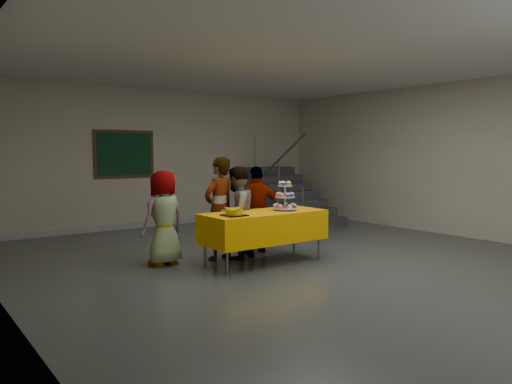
# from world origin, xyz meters

# --- Properties ---
(room_shell) EXTENTS (10.00, 10.04, 3.02)m
(room_shell) POSITION_xyz_m (0.00, 0.02, 2.13)
(room_shell) COLOR #4C514C
(room_shell) RESTS_ON ground
(bake_table) EXTENTS (1.88, 0.78, 0.77)m
(bake_table) POSITION_xyz_m (-0.48, 0.66, 0.56)
(bake_table) COLOR #595960
(bake_table) RESTS_ON ground
(cupcake_stand) EXTENTS (0.38, 0.38, 0.44)m
(cupcake_stand) POSITION_xyz_m (-0.11, 0.62, 0.95)
(cupcake_stand) COLOR silver
(cupcake_stand) RESTS_ON bake_table
(bear_cake) EXTENTS (0.32, 0.36, 0.12)m
(bear_cake) POSITION_xyz_m (-1.10, 0.54, 0.83)
(bear_cake) COLOR black
(bear_cake) RESTS_ON bake_table
(schoolchild_a) EXTENTS (0.74, 0.55, 1.39)m
(schoolchild_a) POSITION_xyz_m (-1.72, 1.45, 0.69)
(schoolchild_a) COLOR slate
(schoolchild_a) RESTS_ON ground
(schoolchild_b) EXTENTS (0.65, 0.51, 1.58)m
(schoolchild_b) POSITION_xyz_m (-0.88, 1.27, 0.79)
(schoolchild_b) COLOR slate
(schoolchild_b) RESTS_ON ground
(schoolchild_c) EXTENTS (0.84, 0.75, 1.43)m
(schoolchild_c) POSITION_xyz_m (-0.63, 1.16, 0.71)
(schoolchild_c) COLOR slate
(schoolchild_c) RESTS_ON ground
(schoolchild_d) EXTENTS (0.89, 0.58, 1.41)m
(schoolchild_d) POSITION_xyz_m (-0.08, 1.37, 0.71)
(schoolchild_d) COLOR slate
(schoolchild_d) RESTS_ON ground
(staircase) EXTENTS (1.30, 2.40, 2.04)m
(staircase) POSITION_xyz_m (2.70, 4.13, 0.49)
(staircase) COLOR #424447
(staircase) RESTS_ON ground
(noticeboard) EXTENTS (1.30, 0.05, 1.00)m
(noticeboard) POSITION_xyz_m (-0.90, 4.96, 1.60)
(noticeboard) COLOR #472B16
(noticeboard) RESTS_ON ground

